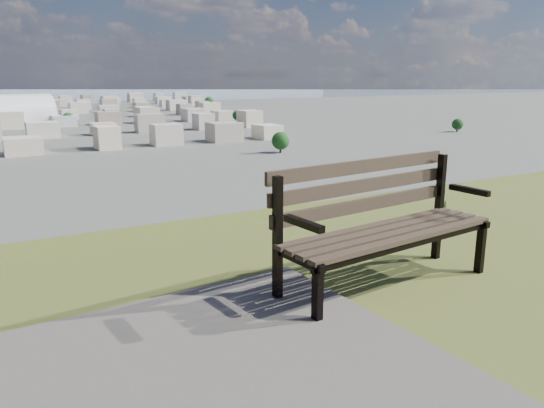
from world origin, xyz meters
TOP-DOWN VIEW (x-y plane):
  - park_bench at (0.05, 1.74)m, footprint 2.05×0.85m
  - arena at (7.87, 312.15)m, footprint 55.52×31.01m

SIDE VIEW (x-z plane):
  - arena at x=7.87m, z-range -5.85..16.29m
  - park_bench at x=0.05m, z-range 25.07..26.11m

